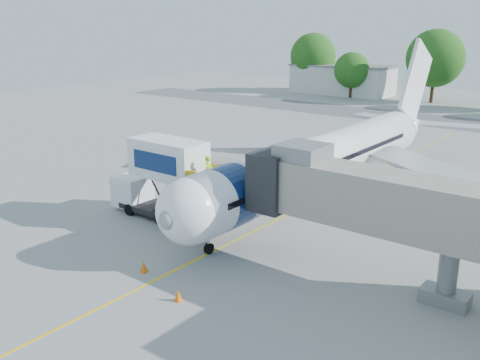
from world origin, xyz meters
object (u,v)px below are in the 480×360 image
Objects in this scene: jet_bridge at (362,198)px; catering_hiloader at (162,179)px; ground_tug at (184,310)px; aircraft at (328,158)px.

jet_bridge is 14.34m from catering_hiloader.
ground_tug is at bearing -40.46° from catering_hiloader.
jet_bridge reaches higher than ground_tug.
aircraft is at bearing 107.78° from ground_tug.
catering_hiloader is at bearing -179.99° from jet_bridge.
jet_bridge reaches higher than catering_hiloader.
jet_bridge is at bearing 72.66° from ground_tug.
ground_tug is at bearing -78.28° from aircraft.
aircraft is 13.77m from jet_bridge.
catering_hiloader is (-6.26, -11.12, -0.19)m from aircraft.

